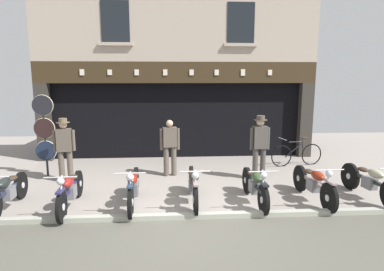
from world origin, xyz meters
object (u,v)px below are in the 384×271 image
at_px(motorcycle_left, 70,190).
at_px(motorcycle_far_right, 370,181).
at_px(motorcycle_center, 193,185).
at_px(shopkeeper_center, 170,145).
at_px(tyre_sign_pole, 44,129).
at_px(advert_board_far, 273,105).
at_px(motorcycle_center_left, 133,187).
at_px(motorcycle_right, 314,183).
at_px(advert_board_near, 244,108).
at_px(motorcycle_center_right, 255,185).
at_px(salesman_left, 65,147).
at_px(salesman_right, 260,144).
at_px(leaning_bicycle, 297,154).
at_px(motorcycle_far_left, 8,191).

height_order(motorcycle_left, motorcycle_far_right, motorcycle_far_right).
height_order(motorcycle_center, shopkeeper_center, shopkeeper_center).
height_order(tyre_sign_pole, advert_board_far, tyre_sign_pole).
xyz_separation_m(motorcycle_center_left, tyre_sign_pole, (-2.71, 2.46, 0.92)).
height_order(motorcycle_center_left, motorcycle_right, motorcycle_center_left).
xyz_separation_m(advert_board_near, advert_board_far, (1.05, 0.00, 0.10)).
relative_size(motorcycle_center_right, salesman_left, 1.14).
bearing_deg(motorcycle_center_right, shopkeeper_center, -51.67).
height_order(motorcycle_far_right, advert_board_near, advert_board_near).
height_order(motorcycle_center, motorcycle_far_right, motorcycle_far_right).
relative_size(motorcycle_left, motorcycle_center, 1.02).
height_order(motorcycle_center_right, shopkeeper_center, shopkeeper_center).
relative_size(motorcycle_center_right, tyre_sign_pole, 0.84).
relative_size(salesman_left, advert_board_near, 1.76).
bearing_deg(motorcycle_center_left, motorcycle_far_right, 179.46).
bearing_deg(salesman_right, motorcycle_right, 108.60).
height_order(motorcycle_center, motorcycle_center_right, motorcycle_center).
bearing_deg(motorcycle_center_right, advert_board_near, -100.80).
height_order(salesman_right, advert_board_near, advert_board_near).
xyz_separation_m(salesman_left, advert_board_near, (5.45, 2.69, 0.76)).
relative_size(motorcycle_center_right, advert_board_far, 1.95).
xyz_separation_m(motorcycle_left, motorcycle_center_left, (1.33, 0.06, 0.02)).
bearing_deg(advert_board_near, motorcycle_center_right, -99.35).
distance_m(motorcycle_left, advert_board_far, 7.57).
distance_m(motorcycle_left, advert_board_near, 6.78).
distance_m(motorcycle_center_left, advert_board_near, 5.87).
xyz_separation_m(motorcycle_left, motorcycle_center_right, (4.01, 0.04, 0.00)).
relative_size(motorcycle_center_left, shopkeeper_center, 1.27).
relative_size(motorcycle_right, motorcycle_far_right, 0.97).
bearing_deg(advert_board_near, leaning_bicycle, -46.72).
height_order(shopkeeper_center, leaning_bicycle, shopkeeper_center).
distance_m(salesman_right, advert_board_near, 2.95).
bearing_deg(motorcycle_center_left, tyre_sign_pole, -43.26).
bearing_deg(shopkeeper_center, tyre_sign_pole, -10.84).
bearing_deg(motorcycle_left, shopkeeper_center, -135.13).
relative_size(motorcycle_center_left, tyre_sign_pole, 0.88).
bearing_deg(motorcycle_center, motorcycle_center_right, 176.60).
relative_size(motorcycle_center, shopkeeper_center, 1.26).
height_order(motorcycle_left, salesman_right, salesman_right).
bearing_deg(leaning_bicycle, salesman_left, 91.08).
bearing_deg(motorcycle_center_right, motorcycle_far_left, -1.34).
relative_size(motorcycle_far_right, salesman_right, 1.17).
height_order(motorcycle_left, motorcycle_center, motorcycle_center).
bearing_deg(salesman_left, leaning_bicycle, -179.13).
xyz_separation_m(advert_board_near, leaning_bicycle, (1.41, -1.50, -1.35)).
height_order(motorcycle_center_right, tyre_sign_pole, tyre_sign_pole).
bearing_deg(leaning_bicycle, motorcycle_center_left, 113.70).
bearing_deg(salesman_right, advert_board_far, -119.77).
xyz_separation_m(motorcycle_center_left, advert_board_near, (3.44, 4.58, 1.29)).
relative_size(shopkeeper_center, leaning_bicycle, 0.92).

